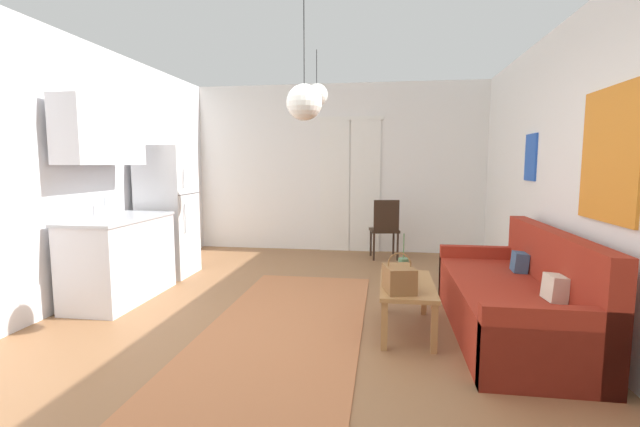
% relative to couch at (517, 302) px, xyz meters
% --- Properties ---
extents(ground_plane, '(5.35, 8.11, 0.10)m').
position_rel_couch_xyz_m(ground_plane, '(-1.91, -0.36, -0.33)').
color(ground_plane, '#8E603D').
extents(wall_back, '(4.95, 0.13, 2.75)m').
position_rel_couch_xyz_m(wall_back, '(-1.91, 3.44, 1.08)').
color(wall_back, white).
rests_on(wall_back, ground_plane).
extents(wall_right, '(0.12, 7.71, 2.75)m').
position_rel_couch_xyz_m(wall_right, '(0.51, -0.36, 1.10)').
color(wall_right, white).
rests_on(wall_right, ground_plane).
extents(wall_left, '(0.12, 7.71, 2.75)m').
position_rel_couch_xyz_m(wall_left, '(-4.34, -0.36, 1.09)').
color(wall_left, silver).
rests_on(wall_left, ground_plane).
extents(area_rug, '(1.37, 3.40, 0.01)m').
position_rel_couch_xyz_m(area_rug, '(-1.99, -0.14, -0.28)').
color(area_rug, '#B26B42').
rests_on(area_rug, ground_plane).
extents(couch, '(0.87, 2.12, 0.90)m').
position_rel_couch_xyz_m(couch, '(0.00, 0.00, 0.00)').
color(couch, maroon).
rests_on(couch, ground_plane).
extents(coffee_table, '(0.46, 0.96, 0.42)m').
position_rel_couch_xyz_m(coffee_table, '(-0.93, -0.06, 0.08)').
color(coffee_table, '#A87542').
rests_on(coffee_table, ground_plane).
extents(bamboo_vase, '(0.09, 0.09, 0.42)m').
position_rel_couch_xyz_m(bamboo_vase, '(-0.96, 0.01, 0.25)').
color(bamboo_vase, '#47704C').
rests_on(bamboo_vase, coffee_table).
extents(handbag, '(0.28, 0.34, 0.32)m').
position_rel_couch_xyz_m(handbag, '(-1.01, -0.32, 0.25)').
color(handbag, brown).
rests_on(handbag, coffee_table).
extents(refrigerator, '(0.63, 0.62, 1.68)m').
position_rel_couch_xyz_m(refrigerator, '(-3.92, 1.46, 0.56)').
color(refrigerator, white).
rests_on(refrigerator, ground_plane).
extents(kitchen_counter, '(0.63, 1.27, 2.11)m').
position_rel_couch_xyz_m(kitchen_counter, '(-3.95, 0.39, 0.51)').
color(kitchen_counter, silver).
rests_on(kitchen_counter, ground_plane).
extents(accent_chair, '(0.48, 0.46, 0.92)m').
position_rel_couch_xyz_m(accent_chair, '(-1.12, 2.81, 0.22)').
color(accent_chair, black).
rests_on(accent_chair, ground_plane).
extents(pendant_lamp_near, '(0.29, 0.29, 0.95)m').
position_rel_couch_xyz_m(pendant_lamp_near, '(-1.79, -0.29, 1.66)').
color(pendant_lamp_near, black).
extents(pendant_lamp_far, '(0.26, 0.26, 0.64)m').
position_rel_couch_xyz_m(pendant_lamp_far, '(-1.93, 1.28, 1.96)').
color(pendant_lamp_far, black).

